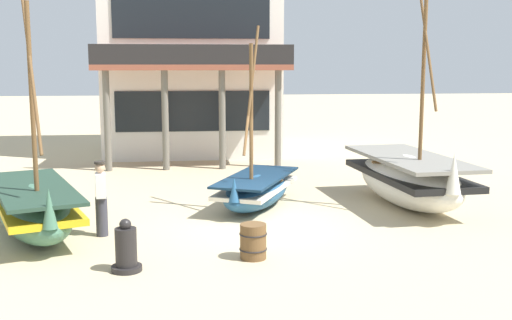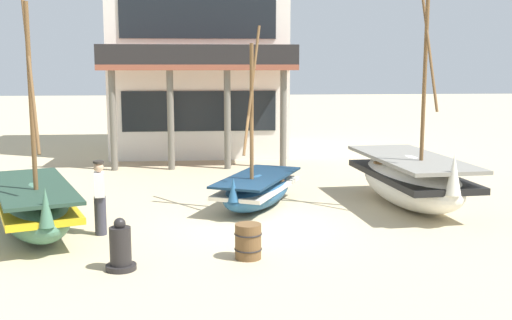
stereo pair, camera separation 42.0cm
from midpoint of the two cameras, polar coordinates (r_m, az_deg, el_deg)
name	(u,v)px [view 2 (the right image)]	position (r m, az deg, el deg)	size (l,w,h in m)	color
ground_plane	(260,224)	(14.99, 1.13, -5.89)	(120.00, 120.00, 0.00)	tan
fishing_boat_near_left	(257,189)	(16.63, 0.85, -2.70)	(2.74, 3.86, 4.78)	#23517A
fishing_boat_centre_large	(411,179)	(17.19, 14.69, -1.69)	(2.33, 5.09, 6.68)	silver
fishing_boat_far_right	(34,206)	(14.84, -18.89, -4.04)	(3.01, 4.79, 5.99)	#427056
fisherman_by_hull	(100,198)	(14.27, -13.32, -3.45)	(0.28, 0.39, 1.68)	#33333D
capstan_winch	(121,249)	(11.91, -11.32, -8.00)	(0.57, 0.57, 1.00)	black
wooden_barrel	(248,241)	(12.34, 0.26, -7.47)	(0.56, 0.56, 0.70)	brown
harbor_building_main	(199,24)	(27.41, -4.85, 12.36)	(7.41, 8.58, 10.99)	white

